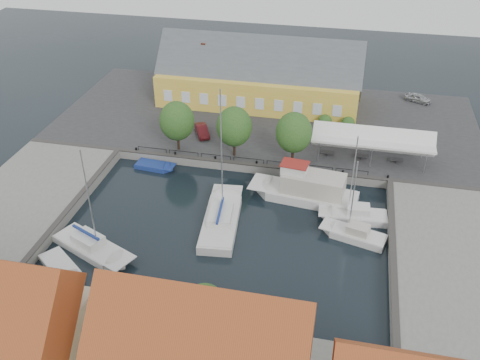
{
  "coord_description": "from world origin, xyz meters",
  "views": [
    {
      "loc": [
        10.53,
        -42.45,
        33.19
      ],
      "look_at": [
        0.0,
        6.0,
        1.5
      ],
      "focal_mm": 40.0,
      "sensor_mm": 36.0,
      "label": 1
    }
  ],
  "objects_px": {
    "center_sailboat": "(221,221)",
    "east_boat_b": "(354,236)",
    "launch_nw": "(155,167)",
    "east_boat_a": "(354,217)",
    "warehouse": "(255,78)",
    "trawler": "(307,191)",
    "launch_sw": "(61,268)",
    "car_silver": "(418,98)",
    "car_red": "(202,131)",
    "tent_canopy": "(373,140)",
    "west_boat_d": "(92,248)"
  },
  "relations": [
    {
      "from": "car_silver",
      "to": "trawler",
      "type": "relative_size",
      "value": 0.3
    },
    {
      "from": "warehouse",
      "to": "car_silver",
      "type": "height_order",
      "value": "warehouse"
    },
    {
      "from": "warehouse",
      "to": "car_silver",
      "type": "xyz_separation_m",
      "value": [
        23.13,
        4.46,
        -2.79
      ]
    },
    {
      "from": "west_boat_d",
      "to": "launch_sw",
      "type": "relative_size",
      "value": 2.15
    },
    {
      "from": "car_silver",
      "to": "launch_nw",
      "type": "height_order",
      "value": "car_silver"
    },
    {
      "from": "warehouse",
      "to": "center_sailboat",
      "type": "distance_m",
      "value": 28.93
    },
    {
      "from": "east_boat_a",
      "to": "launch_nw",
      "type": "distance_m",
      "value": 24.34
    },
    {
      "from": "car_red",
      "to": "launch_nw",
      "type": "bearing_deg",
      "value": -144.01
    },
    {
      "from": "warehouse",
      "to": "car_silver",
      "type": "relative_size",
      "value": 7.66
    },
    {
      "from": "west_boat_d",
      "to": "warehouse",
      "type": "bearing_deg",
      "value": 75.68
    },
    {
      "from": "east_boat_b",
      "to": "launch_nw",
      "type": "xyz_separation_m",
      "value": [
        -23.86,
        8.53,
        -0.17
      ]
    },
    {
      "from": "west_boat_d",
      "to": "launch_sw",
      "type": "distance_m",
      "value": 3.42
    },
    {
      "from": "center_sailboat",
      "to": "west_boat_d",
      "type": "height_order",
      "value": "center_sailboat"
    },
    {
      "from": "car_silver",
      "to": "car_red",
      "type": "xyz_separation_m",
      "value": [
        -27.77,
        -16.53,
        0.0
      ]
    },
    {
      "from": "warehouse",
      "to": "car_silver",
      "type": "bearing_deg",
      "value": 10.92
    },
    {
      "from": "warehouse",
      "to": "east_boat_a",
      "type": "height_order",
      "value": "warehouse"
    },
    {
      "from": "east_boat_a",
      "to": "west_boat_d",
      "type": "height_order",
      "value": "west_boat_d"
    },
    {
      "from": "east_boat_a",
      "to": "east_boat_b",
      "type": "xyz_separation_m",
      "value": [
        0.11,
        -3.22,
        -0.0
      ]
    },
    {
      "from": "tent_canopy",
      "to": "launch_nw",
      "type": "distance_m",
      "value": 25.97
    },
    {
      "from": "tent_canopy",
      "to": "car_silver",
      "type": "relative_size",
      "value": 3.75
    },
    {
      "from": "center_sailboat",
      "to": "warehouse",
      "type": "bearing_deg",
      "value": 94.0
    },
    {
      "from": "trawler",
      "to": "west_boat_d",
      "type": "relative_size",
      "value": 1.02
    },
    {
      "from": "warehouse",
      "to": "west_boat_d",
      "type": "distance_m",
      "value": 36.69
    },
    {
      "from": "center_sailboat",
      "to": "trawler",
      "type": "relative_size",
      "value": 1.22
    },
    {
      "from": "west_boat_d",
      "to": "launch_nw",
      "type": "relative_size",
      "value": 2.41
    },
    {
      "from": "center_sailboat",
      "to": "trawler",
      "type": "height_order",
      "value": "center_sailboat"
    },
    {
      "from": "car_red",
      "to": "west_boat_d",
      "type": "relative_size",
      "value": 0.32
    },
    {
      "from": "car_silver",
      "to": "east_boat_a",
      "type": "bearing_deg",
      "value": -172.45
    },
    {
      "from": "center_sailboat",
      "to": "launch_nw",
      "type": "height_order",
      "value": "center_sailboat"
    },
    {
      "from": "launch_sw",
      "to": "launch_nw",
      "type": "bearing_deg",
      "value": 83.26
    },
    {
      "from": "tent_canopy",
      "to": "east_boat_a",
      "type": "xyz_separation_m",
      "value": [
        -1.34,
        -11.0,
        -3.42
      ]
    },
    {
      "from": "car_red",
      "to": "east_boat_b",
      "type": "distance_m",
      "value": 25.66
    },
    {
      "from": "warehouse",
      "to": "launch_nw",
      "type": "relative_size",
      "value": 5.74
    },
    {
      "from": "car_silver",
      "to": "east_boat_a",
      "type": "height_order",
      "value": "east_boat_a"
    },
    {
      "from": "car_red",
      "to": "launch_sw",
      "type": "distance_m",
      "value": 26.96
    },
    {
      "from": "trawler",
      "to": "tent_canopy",
      "type": "bearing_deg",
      "value": 52.19
    },
    {
      "from": "warehouse",
      "to": "car_red",
      "type": "relative_size",
      "value": 7.37
    },
    {
      "from": "east_boat_a",
      "to": "warehouse",
      "type": "bearing_deg",
      "value": 121.55
    },
    {
      "from": "car_silver",
      "to": "launch_sw",
      "type": "distance_m",
      "value": 54.55
    },
    {
      "from": "trawler",
      "to": "launch_sw",
      "type": "xyz_separation_m",
      "value": [
        -20.77,
        -16.02,
        -0.93
      ]
    },
    {
      "from": "east_boat_a",
      "to": "center_sailboat",
      "type": "bearing_deg",
      "value": -164.34
    },
    {
      "from": "warehouse",
      "to": "trawler",
      "type": "xyz_separation_m",
      "value": [
        10.07,
        -22.27,
        -3.41
      ]
    },
    {
      "from": "warehouse",
      "to": "launch_sw",
      "type": "height_order",
      "value": "warehouse"
    },
    {
      "from": "east_boat_a",
      "to": "launch_nw",
      "type": "xyz_separation_m",
      "value": [
        -23.75,
        5.31,
        -0.17
      ]
    },
    {
      "from": "trawler",
      "to": "east_boat_a",
      "type": "height_order",
      "value": "east_boat_a"
    },
    {
      "from": "car_red",
      "to": "launch_nw",
      "type": "height_order",
      "value": "car_red"
    },
    {
      "from": "car_red",
      "to": "launch_nw",
      "type": "relative_size",
      "value": 0.78
    },
    {
      "from": "center_sailboat",
      "to": "east_boat_b",
      "type": "xyz_separation_m",
      "value": [
        13.37,
        0.5,
        -0.1
      ]
    },
    {
      "from": "center_sailboat",
      "to": "east_boat_a",
      "type": "distance_m",
      "value": 13.77
    },
    {
      "from": "car_silver",
      "to": "car_red",
      "type": "distance_m",
      "value": 32.32
    }
  ]
}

